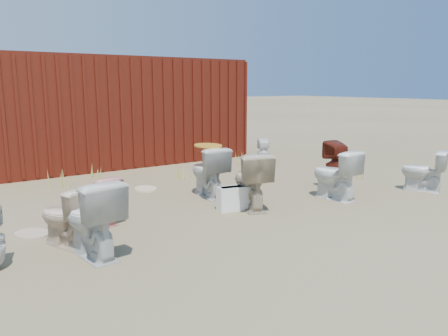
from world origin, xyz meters
TOP-DOWN VIEW (x-y plane):
  - ground at (0.00, 0.00)m, footprint 100.00×100.00m
  - shipping_container at (0.00, 5.20)m, footprint 6.00×2.40m
  - toilet_front_a at (-2.36, -0.36)m, footprint 0.57×0.88m
  - toilet_front_pink at (-1.92, 0.70)m, footprint 0.51×0.70m
  - toilet_front_c at (1.57, -0.21)m, footprint 0.47×0.80m
  - toilet_front_maroon at (2.08, 0.20)m, footprint 0.46×0.47m
  - toilet_front_e at (3.23, -0.70)m, footprint 0.64×0.79m
  - toilet_back_beige_left at (-2.50, 0.10)m, footprint 0.62×0.78m
  - toilet_back_beige_right at (0.16, 0.14)m, footprint 0.73×0.94m
  - toilet_back_yellowlid at (0.03, 1.09)m, footprint 0.55×0.85m
  - toilet_back_e at (2.38, 2.51)m, footprint 0.40×0.41m
  - yellow_lid at (0.03, 1.09)m, footprint 0.42×0.52m
  - loose_tank at (-0.09, 0.20)m, footprint 0.53×0.29m
  - loose_lid_near at (-0.63, 2.10)m, footprint 0.44×0.54m
  - loose_lid_far at (-2.75, 0.73)m, footprint 0.51×0.57m
  - weed_clump_a at (-1.84, 3.16)m, footprint 0.36×0.36m
  - weed_clump_b at (0.37, 2.54)m, footprint 0.32×0.32m
  - weed_clump_c at (2.33, 3.11)m, footprint 0.36×0.36m
  - weed_clump_d at (-1.06, 3.48)m, footprint 0.30×0.30m
  - weed_clump_e at (1.60, 3.25)m, footprint 0.34×0.34m
  - weed_clump_f at (3.09, 0.64)m, footprint 0.28×0.28m

SIDE VIEW (x-z plane):
  - ground at x=0.00m, z-range 0.00..0.00m
  - loose_lid_near at x=-0.63m, z-range 0.00..0.02m
  - loose_lid_far at x=-2.75m, z-range 0.00..0.02m
  - weed_clump_f at x=3.09m, z-range 0.00..0.23m
  - weed_clump_b at x=0.37m, z-range 0.00..0.25m
  - weed_clump_d at x=-1.06m, z-range 0.00..0.26m
  - weed_clump_e at x=1.60m, z-range 0.00..0.27m
  - weed_clump_a at x=-1.84m, z-range 0.00..0.29m
  - weed_clump_c at x=2.33m, z-range 0.00..0.30m
  - loose_tank at x=-0.09m, z-range 0.00..0.35m
  - toilet_front_pink at x=-1.92m, z-range 0.00..0.64m
  - toilet_back_e at x=2.38m, z-range 0.00..0.64m
  - toilet_back_beige_left at x=-2.50m, z-range 0.00..0.69m
  - toilet_front_e at x=3.23m, z-range 0.00..0.71m
  - toilet_front_c at x=1.57m, z-range 0.00..0.80m
  - toilet_back_yellowlid at x=0.03m, z-range 0.00..0.82m
  - toilet_front_a at x=-2.36m, z-range 0.00..0.85m
  - toilet_back_beige_right at x=0.16m, z-range 0.00..0.85m
  - toilet_front_maroon at x=2.08m, z-range 0.00..0.85m
  - yellow_lid at x=0.03m, z-range 0.82..0.85m
  - shipping_container at x=0.00m, z-range 0.00..2.40m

